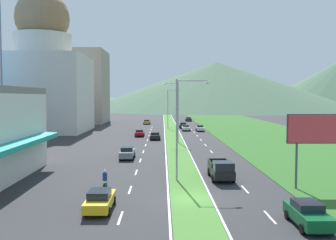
% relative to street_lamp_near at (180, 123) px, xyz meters
% --- Properties ---
extents(ground_plane, '(600.00, 600.00, 0.00)m').
position_rel_street_lamp_near_xyz_m(ground_plane, '(0.48, -6.59, -5.71)').
color(ground_plane, '#2D2D30').
extents(grass_median, '(3.20, 240.00, 0.06)m').
position_rel_street_lamp_near_xyz_m(grass_median, '(0.48, 53.41, -5.68)').
color(grass_median, '#477F33').
rests_on(grass_median, ground_plane).
extents(grass_verge_right, '(24.00, 240.00, 0.06)m').
position_rel_street_lamp_near_xyz_m(grass_verge_right, '(21.08, 53.41, -5.68)').
color(grass_verge_right, '#2D6023').
rests_on(grass_verge_right, ground_plane).
extents(lane_dash_left_2, '(0.16, 2.80, 0.01)m').
position_rel_street_lamp_near_xyz_m(lane_dash_left_2, '(-4.62, -11.24, -5.70)').
color(lane_dash_left_2, silver).
rests_on(lane_dash_left_2, ground_plane).
extents(lane_dash_left_3, '(0.16, 2.80, 0.01)m').
position_rel_street_lamp_near_xyz_m(lane_dash_left_3, '(-4.62, -3.56, -5.70)').
color(lane_dash_left_3, silver).
rests_on(lane_dash_left_3, ground_plane).
extents(lane_dash_left_4, '(0.16, 2.80, 0.01)m').
position_rel_street_lamp_near_xyz_m(lane_dash_left_4, '(-4.62, 4.11, -5.70)').
color(lane_dash_left_4, silver).
rests_on(lane_dash_left_4, ground_plane).
extents(lane_dash_left_5, '(0.16, 2.80, 0.01)m').
position_rel_street_lamp_near_xyz_m(lane_dash_left_5, '(-4.62, 11.79, -5.70)').
color(lane_dash_left_5, silver).
rests_on(lane_dash_left_5, ground_plane).
extents(lane_dash_left_6, '(0.16, 2.80, 0.01)m').
position_rel_street_lamp_near_xyz_m(lane_dash_left_6, '(-4.62, 19.46, -5.70)').
color(lane_dash_left_6, silver).
rests_on(lane_dash_left_6, ground_plane).
extents(lane_dash_left_7, '(0.16, 2.80, 0.01)m').
position_rel_street_lamp_near_xyz_m(lane_dash_left_7, '(-4.62, 27.14, -5.70)').
color(lane_dash_left_7, silver).
rests_on(lane_dash_left_7, ground_plane).
extents(lane_dash_left_8, '(0.16, 2.80, 0.01)m').
position_rel_street_lamp_near_xyz_m(lane_dash_left_8, '(-4.62, 34.81, -5.70)').
color(lane_dash_left_8, silver).
rests_on(lane_dash_left_8, ground_plane).
extents(lane_dash_left_9, '(0.16, 2.80, 0.01)m').
position_rel_street_lamp_near_xyz_m(lane_dash_left_9, '(-4.62, 42.49, -5.70)').
color(lane_dash_left_9, silver).
rests_on(lane_dash_left_9, ground_plane).
extents(lane_dash_left_10, '(0.16, 2.80, 0.01)m').
position_rel_street_lamp_near_xyz_m(lane_dash_left_10, '(-4.62, 50.16, -5.70)').
color(lane_dash_left_10, silver).
rests_on(lane_dash_left_10, ground_plane).
extents(lane_dash_left_11, '(0.16, 2.80, 0.01)m').
position_rel_street_lamp_near_xyz_m(lane_dash_left_11, '(-4.62, 57.84, -5.70)').
color(lane_dash_left_11, silver).
rests_on(lane_dash_left_11, ground_plane).
extents(lane_dash_left_12, '(0.16, 2.80, 0.01)m').
position_rel_street_lamp_near_xyz_m(lane_dash_left_12, '(-4.62, 65.51, -5.70)').
color(lane_dash_left_12, silver).
rests_on(lane_dash_left_12, ground_plane).
extents(lane_dash_right_2, '(0.16, 2.80, 0.01)m').
position_rel_street_lamp_near_xyz_m(lane_dash_right_2, '(5.58, -11.24, -5.70)').
color(lane_dash_right_2, silver).
rests_on(lane_dash_right_2, ground_plane).
extents(lane_dash_right_3, '(0.16, 2.80, 0.01)m').
position_rel_street_lamp_near_xyz_m(lane_dash_right_3, '(5.58, -3.56, -5.70)').
color(lane_dash_right_3, silver).
rests_on(lane_dash_right_3, ground_plane).
extents(lane_dash_right_4, '(0.16, 2.80, 0.01)m').
position_rel_street_lamp_near_xyz_m(lane_dash_right_4, '(5.58, 4.11, -5.70)').
color(lane_dash_right_4, silver).
rests_on(lane_dash_right_4, ground_plane).
extents(lane_dash_right_5, '(0.16, 2.80, 0.01)m').
position_rel_street_lamp_near_xyz_m(lane_dash_right_5, '(5.58, 11.79, -5.70)').
color(lane_dash_right_5, silver).
rests_on(lane_dash_right_5, ground_plane).
extents(lane_dash_right_6, '(0.16, 2.80, 0.01)m').
position_rel_street_lamp_near_xyz_m(lane_dash_right_6, '(5.58, 19.46, -5.70)').
color(lane_dash_right_6, silver).
rests_on(lane_dash_right_6, ground_plane).
extents(lane_dash_right_7, '(0.16, 2.80, 0.01)m').
position_rel_street_lamp_near_xyz_m(lane_dash_right_7, '(5.58, 27.14, -5.70)').
color(lane_dash_right_7, silver).
rests_on(lane_dash_right_7, ground_plane).
extents(lane_dash_right_8, '(0.16, 2.80, 0.01)m').
position_rel_street_lamp_near_xyz_m(lane_dash_right_8, '(5.58, 34.81, -5.70)').
color(lane_dash_right_8, silver).
rests_on(lane_dash_right_8, ground_plane).
extents(lane_dash_right_9, '(0.16, 2.80, 0.01)m').
position_rel_street_lamp_near_xyz_m(lane_dash_right_9, '(5.58, 42.49, -5.70)').
color(lane_dash_right_9, silver).
rests_on(lane_dash_right_9, ground_plane).
extents(lane_dash_right_10, '(0.16, 2.80, 0.01)m').
position_rel_street_lamp_near_xyz_m(lane_dash_right_10, '(5.58, 50.16, -5.70)').
color(lane_dash_right_10, silver).
rests_on(lane_dash_right_10, ground_plane).
extents(lane_dash_right_11, '(0.16, 2.80, 0.01)m').
position_rel_street_lamp_near_xyz_m(lane_dash_right_11, '(5.58, 57.84, -5.70)').
color(lane_dash_right_11, silver).
rests_on(lane_dash_right_11, ground_plane).
extents(lane_dash_right_12, '(0.16, 2.80, 0.01)m').
position_rel_street_lamp_near_xyz_m(lane_dash_right_12, '(5.58, 65.51, -5.70)').
color(lane_dash_right_12, silver).
rests_on(lane_dash_right_12, ground_plane).
extents(edge_line_median_left, '(0.16, 240.00, 0.01)m').
position_rel_street_lamp_near_xyz_m(edge_line_median_left, '(-1.27, 53.41, -5.70)').
color(edge_line_median_left, silver).
rests_on(edge_line_median_left, ground_plane).
extents(edge_line_median_right, '(0.16, 240.00, 0.01)m').
position_rel_street_lamp_near_xyz_m(edge_line_median_right, '(2.23, 53.41, -5.70)').
color(edge_line_median_right, silver).
rests_on(edge_line_median_right, ground_plane).
extents(domed_building, '(19.98, 19.98, 32.78)m').
position_rel_street_lamp_near_xyz_m(domed_building, '(-29.72, 52.61, 7.63)').
color(domed_building, silver).
rests_on(domed_building, ground_plane).
extents(midrise_colored, '(17.84, 17.84, 22.75)m').
position_rel_street_lamp_near_xyz_m(midrise_colored, '(-28.64, 83.35, 5.67)').
color(midrise_colored, '#9E9384').
rests_on(midrise_colored, ground_plane).
extents(hill_far_center, '(179.58, 179.58, 31.82)m').
position_rel_street_lamp_near_xyz_m(hill_far_center, '(34.94, 217.57, 10.20)').
color(hill_far_center, '#47664C').
rests_on(hill_far_center, ground_plane).
extents(street_lamp_near, '(3.31, 0.41, 9.92)m').
position_rel_street_lamp_near_xyz_m(street_lamp_near, '(0.00, 0.00, 0.00)').
color(street_lamp_near, '#99999E').
rests_on(street_lamp_near, ground_plane).
extents(street_lamp_mid, '(2.89, 0.48, 10.77)m').
position_rel_street_lamp_near_xyz_m(street_lamp_mid, '(0.77, 30.24, 0.40)').
color(street_lamp_mid, '#99999E').
rests_on(street_lamp_mid, ground_plane).
extents(street_lamp_far, '(3.38, 0.46, 10.15)m').
position_rel_street_lamp_near_xyz_m(street_lamp_far, '(0.01, 60.43, 0.13)').
color(street_lamp_far, '#99999E').
rests_on(street_lamp_far, ground_plane).
extents(billboard_roadside, '(5.70, 0.28, 6.71)m').
position_rel_street_lamp_near_xyz_m(billboard_roadside, '(12.07, -3.55, -0.62)').
color(billboard_roadside, '#4C4C51').
rests_on(billboard_roadside, ground_plane).
extents(car_0, '(1.96, 4.51, 1.49)m').
position_rel_street_lamp_near_xyz_m(car_0, '(3.69, 62.28, -4.95)').
color(car_0, black).
rests_on(car_0, ground_plane).
extents(car_1, '(1.98, 4.55, 1.36)m').
position_rel_street_lamp_near_xyz_m(car_1, '(3.98, 54.58, -4.99)').
color(car_1, silver).
rests_on(car_1, ground_plane).
extents(car_2, '(2.01, 4.49, 1.43)m').
position_rel_street_lamp_near_xyz_m(car_2, '(-3.17, 35.69, -4.96)').
color(car_2, black).
rests_on(car_2, ground_plane).
extents(car_3, '(1.89, 4.57, 1.51)m').
position_rel_street_lamp_near_xyz_m(car_3, '(-6.29, -9.52, -4.94)').
color(car_3, yellow).
rests_on(car_3, ground_plane).
extents(car_4, '(1.97, 4.50, 1.36)m').
position_rel_street_lamp_near_xyz_m(car_4, '(7.08, 89.85, -4.99)').
color(car_4, black).
rests_on(car_4, ground_plane).
extents(car_5, '(1.88, 4.46, 1.41)m').
position_rel_street_lamp_near_xyz_m(car_5, '(-6.51, 41.47, -4.98)').
color(car_5, maroon).
rests_on(car_5, ground_plane).
extents(car_6, '(1.90, 4.58, 1.60)m').
position_rel_street_lamp_near_xyz_m(car_6, '(-6.43, 13.15, -4.89)').
color(car_6, slate).
rests_on(car_6, ground_plane).
extents(car_7, '(1.96, 4.41, 1.56)m').
position_rel_street_lamp_near_xyz_m(car_7, '(7.48, -13.07, -4.91)').
color(car_7, '#0C5128').
rests_on(car_7, ground_plane).
extents(car_8, '(2.01, 4.10, 1.37)m').
position_rel_street_lamp_near_xyz_m(car_8, '(-6.44, 76.05, -4.99)').
color(car_8, '#C6842D').
rests_on(car_8, ground_plane).
extents(car_9, '(1.86, 4.43, 1.46)m').
position_rel_street_lamp_near_xyz_m(car_9, '(7.26, 53.01, -4.96)').
color(car_9, silver).
rests_on(car_9, ground_plane).
extents(pickup_truck_0, '(2.18, 5.40, 2.00)m').
position_rel_street_lamp_near_xyz_m(pickup_truck_0, '(4.08, 0.39, -4.72)').
color(pickup_truck_0, black).
rests_on(pickup_truck_0, ground_plane).
extents(motorcycle_rider, '(0.36, 2.00, 1.80)m').
position_rel_street_lamp_near_xyz_m(motorcycle_rider, '(-6.83, -3.53, -4.96)').
color(motorcycle_rider, black).
rests_on(motorcycle_rider, ground_plane).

